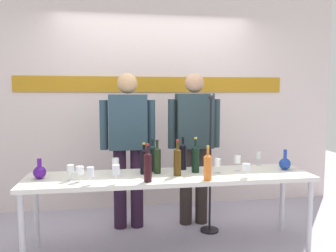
{
  "coord_description": "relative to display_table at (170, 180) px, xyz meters",
  "views": [
    {
      "loc": [
        -0.51,
        -3.08,
        1.49
      ],
      "look_at": [
        0.0,
        0.15,
        1.17
      ],
      "focal_mm": 36.23,
      "sensor_mm": 36.0,
      "label": 1
    }
  ],
  "objects": [
    {
      "name": "wine_glass_right_2",
      "position": [
        0.99,
        0.26,
        0.16
      ],
      "size": [
        0.06,
        0.06,
        0.15
      ],
      "color": "white",
      "rests_on": "display_table"
    },
    {
      "name": "wine_bottle_7",
      "position": [
        -0.15,
        0.19,
        0.19
      ],
      "size": [
        0.08,
        0.08,
        0.32
      ],
      "color": "black",
      "rests_on": "display_table"
    },
    {
      "name": "wine_glass_left_4",
      "position": [
        -0.51,
        -0.25,
        0.17
      ],
      "size": [
        0.06,
        0.06,
        0.16
      ],
      "color": "white",
      "rests_on": "display_table"
    },
    {
      "name": "display_table",
      "position": [
        0.0,
        0.0,
        0.0
      ],
      "size": [
        2.67,
        0.63,
        0.73
      ],
      "color": "silver",
      "rests_on": "ground"
    },
    {
      "name": "wine_glass_left_2",
      "position": [
        -0.51,
        0.07,
        0.17
      ],
      "size": [
        0.07,
        0.07,
        0.16
      ],
      "color": "white",
      "rests_on": "display_table"
    },
    {
      "name": "decanter_blue_right",
      "position": [
        1.17,
        0.04,
        0.12
      ],
      "size": [
        0.12,
        0.12,
        0.2
      ],
      "color": "#1C3C9F",
      "rests_on": "display_table"
    },
    {
      "name": "wine_glass_right_0",
      "position": [
        0.46,
        -0.0,
        0.15
      ],
      "size": [
        0.06,
        0.06,
        0.14
      ],
      "color": "white",
      "rests_on": "display_table"
    },
    {
      "name": "wine_glass_left_0",
      "position": [
        -0.72,
        -0.24,
        0.16
      ],
      "size": [
        0.06,
        0.06,
        0.15
      ],
      "color": "white",
      "rests_on": "display_table"
    },
    {
      "name": "wine_bottle_1",
      "position": [
        -0.24,
        0.08,
        0.19
      ],
      "size": [
        0.07,
        0.07,
        0.3
      ],
      "color": "black",
      "rests_on": "display_table"
    },
    {
      "name": "wine_bottle_3",
      "position": [
        0.29,
        -0.25,
        0.18
      ],
      "size": [
        0.07,
        0.07,
        0.31
      ],
      "color": "orange",
      "rests_on": "display_table"
    },
    {
      "name": "presenter_right",
      "position": [
        0.37,
        0.61,
        0.31
      ],
      "size": [
        0.6,
        0.22,
        1.71
      ],
      "color": "black",
      "rests_on": "ground"
    },
    {
      "name": "decanter_blue_left",
      "position": [
        -1.18,
        0.04,
        0.12
      ],
      "size": [
        0.11,
        0.11,
        0.18
      ],
      "color": "#4A1388",
      "rests_on": "display_table"
    },
    {
      "name": "wine_bottle_2",
      "position": [
        0.26,
        0.06,
        0.2
      ],
      "size": [
        0.07,
        0.07,
        0.34
      ],
      "color": "black",
      "rests_on": "display_table"
    },
    {
      "name": "wine_bottle_5",
      "position": [
        -0.12,
        0.08,
        0.19
      ],
      "size": [
        0.07,
        0.07,
        0.32
      ],
      "color": "black",
      "rests_on": "display_table"
    },
    {
      "name": "presenter_left",
      "position": [
        -0.37,
        0.61,
        0.31
      ],
      "size": [
        0.6,
        0.22,
        1.71
      ],
      "color": "black",
      "rests_on": "ground"
    },
    {
      "name": "wine_bottle_0",
      "position": [
        0.16,
        0.21,
        0.19
      ],
      "size": [
        0.07,
        0.07,
        0.33
      ],
      "color": "black",
      "rests_on": "display_table"
    },
    {
      "name": "wine_bottle_4",
      "position": [
        -0.24,
        -0.22,
        0.19
      ],
      "size": [
        0.07,
        0.07,
        0.33
      ],
      "color": "black",
      "rests_on": "display_table"
    },
    {
      "name": "microphone_stand",
      "position": [
        0.49,
        0.36,
        -0.18
      ],
      "size": [
        0.2,
        0.2,
        1.48
      ],
      "color": "black",
      "rests_on": "ground"
    },
    {
      "name": "back_wall",
      "position": [
        0.0,
        1.36,
        0.83
      ],
      "size": [
        4.96,
        0.11,
        3.0
      ],
      "color": "silver",
      "rests_on": "ground"
    },
    {
      "name": "wine_glass_left_1",
      "position": [
        -0.9,
        -0.07,
        0.15
      ],
      "size": [
        0.06,
        0.06,
        0.14
      ],
      "color": "white",
      "rests_on": "display_table"
    },
    {
      "name": "wine_glass_left_3",
      "position": [
        -0.82,
        -0.12,
        0.15
      ],
      "size": [
        0.07,
        0.07,
        0.13
      ],
      "color": "white",
      "rests_on": "display_table"
    },
    {
      "name": "wine_glass_right_1",
      "position": [
        0.67,
        0.04,
        0.17
      ],
      "size": [
        0.07,
        0.07,
        0.15
      ],
      "color": "white",
      "rests_on": "display_table"
    },
    {
      "name": "ground_plane",
      "position": [
        0.0,
        0.0,
        -0.67
      ],
      "size": [
        10.0,
        10.0,
        0.0
      ],
      "primitive_type": "plane",
      "color": "#A39CB2"
    },
    {
      "name": "wine_bottle_6",
      "position": [
        0.06,
        -0.03,
        0.19
      ],
      "size": [
        0.07,
        0.07,
        0.34
      ],
      "color": "#452E0B",
      "rests_on": "display_table"
    },
    {
      "name": "wine_glass_right_3",
      "position": [
        0.66,
        -0.21,
        0.15
      ],
      "size": [
        0.07,
        0.07,
        0.13
      ],
      "color": "white",
      "rests_on": "display_table"
    }
  ]
}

